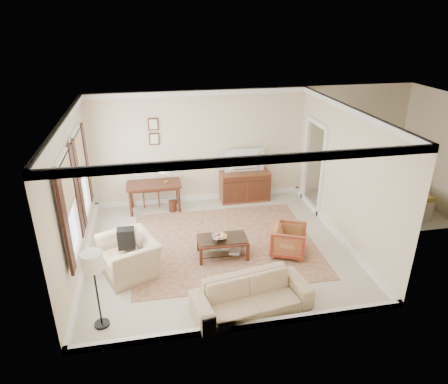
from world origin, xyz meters
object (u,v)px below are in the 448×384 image
object	(u,v)px
sideboard	(245,186)
coffee_table	(223,242)
striped_armchair	(289,239)
sofa	(252,291)
writing_desk	(154,188)
tv	(246,154)
club_armchair	(129,251)

from	to	relation	value
sideboard	coffee_table	bearing A→B (deg)	-113.06
striped_armchair	sideboard	bearing A→B (deg)	29.18
sideboard	sofa	world-z (taller)	sideboard
writing_desk	tv	size ratio (longest dim) A/B	1.34
tv	club_armchair	xyz separation A→B (m)	(-2.94, -2.75, -0.81)
club_armchair	tv	bearing A→B (deg)	111.35
sideboard	striped_armchair	distance (m)	2.75
tv	striped_armchair	size ratio (longest dim) A/B	1.41
sideboard	sofa	xyz separation A→B (m)	(-0.92, -4.27, -0.01)
sideboard	coffee_table	xyz separation A→B (m)	(-1.09, -2.56, -0.08)
writing_desk	sideboard	xyz separation A→B (m)	(2.37, 0.15, -0.22)
striped_armchair	club_armchair	size ratio (longest dim) A/B	0.64
sofa	coffee_table	bearing A→B (deg)	86.00
sofa	tv	bearing A→B (deg)	68.13
writing_desk	coffee_table	xyz separation A→B (m)	(1.28, -2.41, -0.30)
tv	club_armchair	bearing A→B (deg)	43.14
sofa	sideboard	bearing A→B (deg)	68.19
tv	coffee_table	bearing A→B (deg)	66.78
sideboard	tv	size ratio (longest dim) A/B	1.30
striped_armchair	club_armchair	bearing A→B (deg)	114.35
tv	striped_armchair	world-z (taller)	tv
tv	coffee_table	world-z (taller)	tv
coffee_table	club_armchair	bearing A→B (deg)	-173.56
striped_armchair	tv	bearing A→B (deg)	29.22
writing_desk	club_armchair	distance (m)	2.68
writing_desk	sofa	xyz separation A→B (m)	(1.45, -4.12, -0.23)
tv	sideboard	bearing A→B (deg)	-90.00
sideboard	tv	xyz separation A→B (m)	(0.00, -0.02, 0.90)
tv	sofa	size ratio (longest dim) A/B	0.50
coffee_table	tv	bearing A→B (deg)	66.78
writing_desk	tv	world-z (taller)	tv
tv	sofa	distance (m)	4.44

